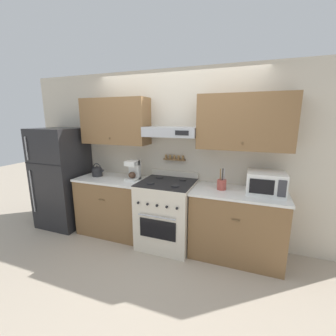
# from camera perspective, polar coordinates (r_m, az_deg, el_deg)

# --- Properties ---
(ground_plane) EXTENTS (16.00, 16.00, 0.00)m
(ground_plane) POSITION_cam_1_polar(r_m,az_deg,el_deg) (3.36, -2.10, -20.83)
(ground_plane) COLOR #B2A38E
(wall_back) EXTENTS (5.20, 0.46, 2.55)m
(wall_back) POSITION_cam_1_polar(r_m,az_deg,el_deg) (3.39, 2.00, 5.84)
(wall_back) COLOR beige
(wall_back) RESTS_ON ground_plane
(counter_left) EXTENTS (1.11, 0.65, 0.92)m
(counter_left) POSITION_cam_1_polar(r_m,az_deg,el_deg) (3.82, -13.45, -9.13)
(counter_left) COLOR brown
(counter_left) RESTS_ON ground_plane
(counter_right) EXTENTS (1.20, 0.65, 0.92)m
(counter_right) POSITION_cam_1_polar(r_m,az_deg,el_deg) (3.23, 17.03, -13.48)
(counter_right) COLOR brown
(counter_right) RESTS_ON ground_plane
(stove_range) EXTENTS (0.76, 0.74, 1.05)m
(stove_range) POSITION_cam_1_polar(r_m,az_deg,el_deg) (3.36, -0.27, -11.40)
(stove_range) COLOR beige
(stove_range) RESTS_ON ground_plane
(refrigerator) EXTENTS (0.75, 0.73, 1.69)m
(refrigerator) POSITION_cam_1_polar(r_m,az_deg,el_deg) (4.29, -25.27, -2.22)
(refrigerator) COLOR #232326
(refrigerator) RESTS_ON ground_plane
(tea_kettle) EXTENTS (0.21, 0.17, 0.21)m
(tea_kettle) POSITION_cam_1_polar(r_m,az_deg,el_deg) (3.84, -17.53, -0.76)
(tea_kettle) COLOR #232326
(tea_kettle) RESTS_ON counter_left
(coffee_maker) EXTENTS (0.17, 0.22, 0.30)m
(coffee_maker) POSITION_cam_1_polar(r_m,az_deg,el_deg) (3.49, -8.77, -0.49)
(coffee_maker) COLOR white
(coffee_maker) RESTS_ON counter_left
(microwave) EXTENTS (0.46, 0.37, 0.28)m
(microwave) POSITION_cam_1_polar(r_m,az_deg,el_deg) (3.06, 23.61, -3.52)
(microwave) COLOR white
(microwave) RESTS_ON counter_right
(utensil_crock) EXTENTS (0.12, 0.12, 0.29)m
(utensil_crock) POSITION_cam_1_polar(r_m,az_deg,el_deg) (3.07, 13.46, -4.02)
(utensil_crock) COLOR #B24C42
(utensil_crock) RESTS_ON counter_right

